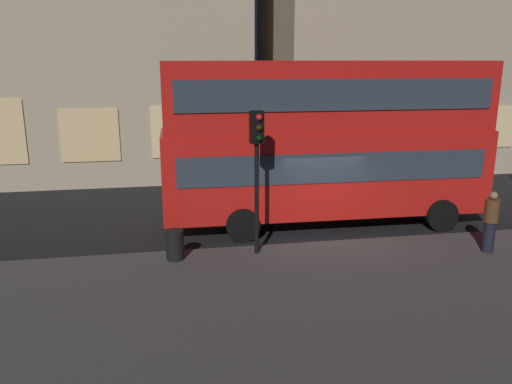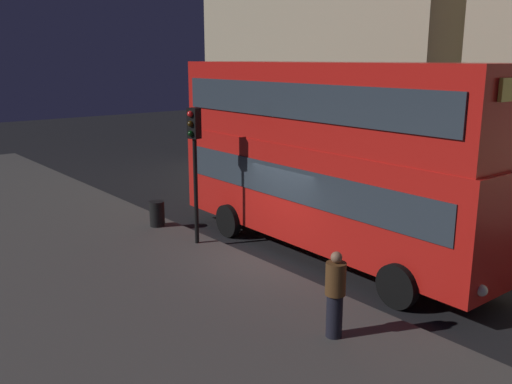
{
  "view_description": "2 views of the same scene",
  "coord_description": "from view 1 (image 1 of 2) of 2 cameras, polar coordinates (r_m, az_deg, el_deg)",
  "views": [
    {
      "loc": [
        -4.57,
        -14.14,
        5.37
      ],
      "look_at": [
        -1.94,
        0.84,
        1.36
      ],
      "focal_mm": 35.95,
      "sensor_mm": 36.0,
      "label": 1
    },
    {
      "loc": [
        10.68,
        -9.38,
        5.36
      ],
      "look_at": [
        -1.87,
        0.84,
        1.43
      ],
      "focal_mm": 38.69,
      "sensor_mm": 36.0,
      "label": 2
    }
  ],
  "objects": [
    {
      "name": "ground_plane",
      "position": [
        15.8,
        7.52,
        -5.22
      ],
      "size": [
        80.0,
        80.0,
        0.0
      ],
      "primitive_type": "plane",
      "color": "black"
    },
    {
      "name": "sidewalk_slab",
      "position": [
        11.59,
        14.91,
        -13.04
      ],
      "size": [
        44.0,
        8.86,
        0.12
      ],
      "primitive_type": "cube",
      "color": "#423F3D",
      "rests_on": "ground"
    },
    {
      "name": "building_with_clock",
      "position": [
        26.58,
        -17.51,
        18.11
      ],
      "size": [
        13.71,
        9.38,
        14.42
      ],
      "color": "tan",
      "rests_on": "ground"
    },
    {
      "name": "building_plain_facade",
      "position": [
        29.09,
        18.28,
        19.19
      ],
      "size": [
        15.85,
        9.1,
        15.91
      ],
      "color": "tan",
      "rests_on": "ground"
    },
    {
      "name": "double_decker_bus",
      "position": [
        16.53,
        7.81,
        6.22
      ],
      "size": [
        10.54,
        2.88,
        5.27
      ],
      "rotation": [
        0.0,
        0.0,
        -0.02
      ],
      "color": "red",
      "rests_on": "ground"
    },
    {
      "name": "traffic_light_near_kerb",
      "position": [
        13.49,
        0.11,
        4.39
      ],
      "size": [
        0.38,
        0.39,
        3.92
      ],
      "rotation": [
        0.0,
        0.0,
        0.27
      ],
      "color": "black",
      "rests_on": "sidewalk_slab"
    },
    {
      "name": "pedestrian",
      "position": [
        15.49,
        24.65,
        -3.0
      ],
      "size": [
        0.39,
        0.39,
        1.73
      ],
      "rotation": [
        0.0,
        0.0,
        3.89
      ],
      "color": "black",
      "rests_on": "sidewalk_slab"
    },
    {
      "name": "litter_bin",
      "position": [
        13.9,
        -9.0,
        -5.83
      ],
      "size": [
        0.48,
        0.48,
        0.81
      ],
      "primitive_type": "cylinder",
      "color": "black",
      "rests_on": "sidewalk_slab"
    }
  ]
}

